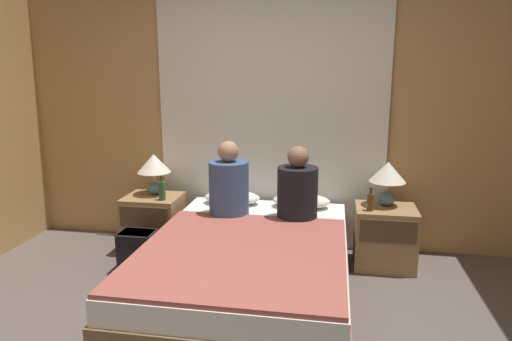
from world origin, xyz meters
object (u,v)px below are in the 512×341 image
(lamp_left, at_px, (154,167))
(person_right_in_bed, at_px, (297,190))
(person_left_in_bed, at_px, (229,186))
(lamp_right, at_px, (387,176))
(beer_bottle_on_left_stand, at_px, (162,190))
(pillow_right, at_px, (301,201))
(nightstand_left, at_px, (154,223))
(backpack_on_floor, at_px, (138,249))
(beer_bottle_on_right_stand, at_px, (370,202))
(bed, at_px, (249,269))
(nightstand_right, at_px, (385,237))
(pillow_left, at_px, (232,197))

(lamp_left, bearing_deg, person_right_in_bed, -12.32)
(person_left_in_bed, bearing_deg, lamp_right, 12.69)
(lamp_left, xyz_separation_m, beer_bottle_on_left_stand, (0.14, -0.17, -0.17))
(pillow_right, distance_m, beer_bottle_on_left_stand, 1.25)
(nightstand_left, height_order, beer_bottle_on_left_stand, beer_bottle_on_left_stand)
(person_left_in_bed, relative_size, person_right_in_bed, 1.04)
(beer_bottle_on_left_stand, height_order, backpack_on_floor, beer_bottle_on_left_stand)
(lamp_right, relative_size, beer_bottle_on_left_stand, 1.68)
(lamp_left, bearing_deg, nightstand_left, -90.00)
(lamp_right, relative_size, person_right_in_bed, 0.62)
(person_right_in_bed, bearing_deg, pillow_right, 88.31)
(lamp_left, bearing_deg, backpack_on_floor, -85.46)
(backpack_on_floor, bearing_deg, lamp_right, 14.54)
(beer_bottle_on_left_stand, distance_m, beer_bottle_on_right_stand, 1.82)
(pillow_right, bearing_deg, bed, -110.26)
(nightstand_left, bearing_deg, person_left_in_bed, -15.91)
(nightstand_right, bearing_deg, lamp_left, 177.99)
(person_left_in_bed, distance_m, person_right_in_bed, 0.58)
(nightstand_left, relative_size, backpack_on_floor, 1.51)
(lamp_right, relative_size, pillow_left, 0.74)
(bed, distance_m, person_right_in_bed, 0.77)
(beer_bottle_on_left_stand, bearing_deg, nightstand_right, 2.93)
(nightstand_right, relative_size, lamp_right, 1.38)
(pillow_right, xyz_separation_m, person_left_in_bed, (-0.59, -0.34, 0.20))
(pillow_left, relative_size, beer_bottle_on_right_stand, 2.57)
(lamp_right, xyz_separation_m, backpack_on_floor, (-2.06, -0.53, -0.59))
(pillow_right, xyz_separation_m, person_right_in_bed, (-0.01, -0.34, 0.19))
(pillow_right, bearing_deg, beer_bottle_on_left_stand, -169.84)
(bed, bearing_deg, backpack_on_floor, 164.19)
(lamp_right, bearing_deg, person_left_in_bed, -167.31)
(person_right_in_bed, height_order, backpack_on_floor, person_right_in_bed)
(nightstand_left, height_order, lamp_right, lamp_right)
(bed, distance_m, pillow_right, 0.97)
(pillow_left, xyz_separation_m, backpack_on_floor, (-0.69, -0.58, -0.32))
(nightstand_left, distance_m, lamp_right, 2.16)
(lamp_left, bearing_deg, bed, -37.96)
(nightstand_left, distance_m, person_right_in_bed, 1.45)
(bed, bearing_deg, pillow_right, 69.74)
(bed, relative_size, lamp_left, 5.49)
(nightstand_left, xyz_separation_m, person_right_in_bed, (1.36, -0.22, 0.44))
(nightstand_right, distance_m, pillow_right, 0.78)
(nightstand_right, height_order, lamp_right, lamp_right)
(lamp_left, distance_m, pillow_right, 1.40)
(person_right_in_bed, bearing_deg, person_left_in_bed, 180.00)
(bed, distance_m, beer_bottle_on_right_stand, 1.17)
(bed, height_order, lamp_left, lamp_left)
(pillow_right, bearing_deg, nightstand_right, -9.35)
(person_right_in_bed, height_order, beer_bottle_on_right_stand, person_right_in_bed)
(nightstand_left, distance_m, lamp_left, 0.53)
(pillow_right, relative_size, beer_bottle_on_left_stand, 2.26)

